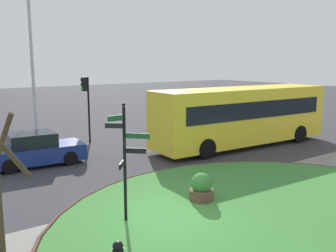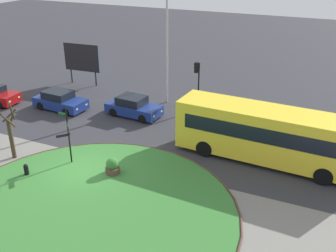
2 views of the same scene
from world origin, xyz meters
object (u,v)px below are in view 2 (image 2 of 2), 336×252
at_px(car_near_lane, 60,101).
at_px(street_tree_bare, 11,132).
at_px(signpost_directional, 68,133).
at_px(traffic_light_near, 197,76).
at_px(billboard_left, 82,58).
at_px(bus_yellow, 268,134).
at_px(bollard_foreground, 26,170).
at_px(lamppost_tall, 167,44).
at_px(car_far_lane, 133,107).
at_px(planter_near_signpost, 112,167).

bearing_deg(car_near_lane, street_tree_bare, -67.93).
xyz_separation_m(signpost_directional, car_near_lane, (-6.03, 6.60, -1.33)).
relative_size(traffic_light_near, billboard_left, 1.01).
bearing_deg(bus_yellow, street_tree_bare, -153.83).
relative_size(bollard_foreground, street_tree_bare, 0.21).
relative_size(lamppost_tall, billboard_left, 2.40).
height_order(bus_yellow, car_far_lane, bus_yellow).
relative_size(bus_yellow, traffic_light_near, 2.87).
bearing_deg(planter_near_signpost, billboard_left, 131.15).
xyz_separation_m(traffic_light_near, billboard_left, (-11.66, 1.53, -0.33)).
bearing_deg(signpost_directional, planter_near_signpost, 0.17).
bearing_deg(street_tree_bare, lamppost_tall, 70.01).
xyz_separation_m(car_near_lane, lamppost_tall, (6.94, 4.81, 4.09)).
relative_size(signpost_directional, street_tree_bare, 0.97).
bearing_deg(car_near_lane, traffic_light_near, 27.50).
relative_size(lamppost_tall, street_tree_bare, 2.47).
bearing_deg(street_tree_bare, signpost_directional, 12.70).
distance_m(car_far_lane, street_tree_bare, 9.33).
xyz_separation_m(billboard_left, planter_near_signpost, (10.87, -12.44, -1.96)).
relative_size(bollard_foreground, traffic_light_near, 0.20).
distance_m(lamppost_tall, planter_near_signpost, 12.35).
xyz_separation_m(signpost_directional, street_tree_bare, (-3.54, -0.80, -0.34)).
bearing_deg(bollard_foreground, car_far_lane, 83.26).
distance_m(car_near_lane, street_tree_bare, 7.87).
xyz_separation_m(traffic_light_near, street_tree_bare, (-7.17, -11.71, -1.07)).
bearing_deg(lamppost_tall, car_near_lane, -145.24).
bearing_deg(planter_near_signpost, car_far_lane, 111.32).
xyz_separation_m(signpost_directional, traffic_light_near, (3.63, 10.92, 0.73)).
bearing_deg(billboard_left, street_tree_bare, -75.43).
xyz_separation_m(signpost_directional, bollard_foreground, (-1.40, -2.10, -1.64)).
relative_size(lamppost_tall, planter_near_signpost, 8.78).
bearing_deg(bus_yellow, bollard_foreground, -145.23).
xyz_separation_m(bus_yellow, street_tree_bare, (-13.74, -5.95, -0.04)).
bearing_deg(billboard_left, planter_near_signpost, -53.00).
bearing_deg(planter_near_signpost, bus_yellow, 34.99).
bearing_deg(car_far_lane, car_near_lane, -163.56).
distance_m(traffic_light_near, planter_near_signpost, 11.17).
distance_m(signpost_directional, car_near_lane, 9.04).
height_order(signpost_directional, car_near_lane, signpost_directional).
relative_size(bus_yellow, billboard_left, 2.88).
relative_size(bus_yellow, planter_near_signpost, 10.56).
bearing_deg(lamppost_tall, street_tree_bare, -109.99).
bearing_deg(bollard_foreground, lamppost_tall, 80.32).
distance_m(bus_yellow, traffic_light_near, 8.80).
bearing_deg(planter_near_signpost, signpost_directional, -179.83).
bearing_deg(lamppost_tall, planter_near_signpost, -80.36).
distance_m(bollard_foreground, bus_yellow, 13.75).
xyz_separation_m(bus_yellow, billboard_left, (-18.22, 7.29, 0.70)).
relative_size(car_near_lane, car_far_lane, 1.00).
distance_m(billboard_left, planter_near_signpost, 16.63).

